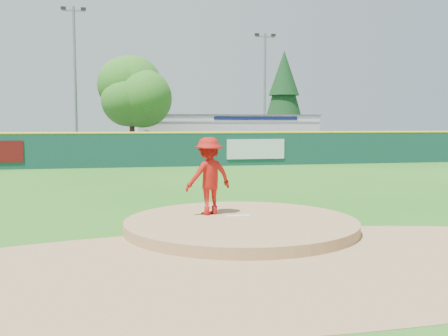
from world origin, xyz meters
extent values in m
plane|color=#286B19|center=(0.00, 0.00, 0.00)|extent=(120.00, 120.00, 0.00)
cylinder|color=#9E774C|center=(0.00, 0.00, 0.00)|extent=(5.50, 5.50, 0.50)
cube|color=white|center=(0.00, 0.30, 0.27)|extent=(0.60, 0.15, 0.04)
cylinder|color=#9E774C|center=(0.00, -3.00, 0.01)|extent=(15.40, 15.40, 0.01)
cube|color=#38383A|center=(0.00, 27.00, 0.01)|extent=(44.00, 16.00, 0.02)
imported|color=#A5130E|center=(-0.63, 0.83, 1.21)|extent=(1.42, 1.12, 1.93)
imported|color=white|center=(4.84, 25.87, 0.61)|extent=(4.60, 2.87, 1.19)
cube|color=silver|center=(6.00, 32.00, 1.60)|extent=(15.00, 8.00, 3.20)
cube|color=white|center=(6.00, 27.98, 3.00)|extent=(15.00, 0.06, 0.55)
cube|color=#0F194C|center=(8.00, 27.94, 3.00)|extent=(7.00, 0.03, 0.28)
cube|color=#59595B|center=(6.00, 32.00, 3.25)|extent=(15.20, 8.20, 0.12)
cube|color=silver|center=(5.24, 17.92, 1.00)|extent=(3.60, 0.04, 1.20)
cube|color=#123C36|center=(0.00, 18.00, 1.00)|extent=(40.00, 0.10, 2.00)
cylinder|color=yellow|center=(0.00, 18.00, 2.00)|extent=(40.00, 0.14, 0.14)
cylinder|color=#382314|center=(-2.00, 25.00, 1.30)|extent=(0.36, 0.36, 2.60)
sphere|color=#387F23|center=(-2.00, 25.00, 4.56)|extent=(5.60, 5.60, 5.60)
cylinder|color=#382314|center=(13.00, 36.00, 0.80)|extent=(0.40, 0.40, 1.60)
cone|color=#113A16|center=(13.00, 36.00, 5.55)|extent=(4.40, 4.40, 7.90)
cylinder|color=gray|center=(-6.00, 27.00, 5.50)|extent=(0.20, 0.20, 11.00)
cube|color=gray|center=(-6.00, 27.00, 10.70)|extent=(1.60, 0.10, 0.10)
cube|color=black|center=(-6.70, 27.00, 10.85)|extent=(0.35, 0.25, 0.20)
cube|color=black|center=(-5.30, 27.00, 10.85)|extent=(0.35, 0.25, 0.20)
cylinder|color=gray|center=(9.00, 29.00, 5.00)|extent=(0.20, 0.20, 10.00)
cube|color=gray|center=(9.00, 29.00, 9.70)|extent=(1.60, 0.10, 0.10)
cube|color=black|center=(8.30, 29.00, 9.85)|extent=(0.35, 0.25, 0.20)
cube|color=black|center=(9.70, 29.00, 9.85)|extent=(0.35, 0.25, 0.20)
camera|label=1|loc=(-2.74, -11.34, 2.49)|focal=40.00mm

